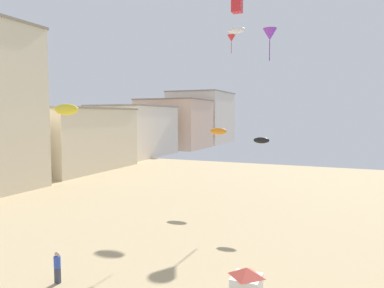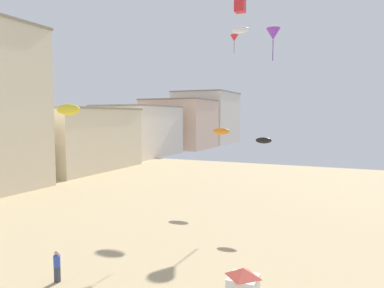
{
  "view_description": "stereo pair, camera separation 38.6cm",
  "coord_description": "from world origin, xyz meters",
  "px_view_note": "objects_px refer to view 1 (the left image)",
  "views": [
    {
      "loc": [
        14.08,
        -3.07,
        8.46
      ],
      "look_at": [
        5.84,
        16.43,
        6.81
      ],
      "focal_mm": 33.71,
      "sensor_mm": 36.0,
      "label": 1
    },
    {
      "loc": [
        14.44,
        -2.91,
        8.46
      ],
      "look_at": [
        5.84,
        16.43,
        6.81
      ],
      "focal_mm": 33.71,
      "sensor_mm": 36.0,
      "label": 2
    }
  ],
  "objects_px": {
    "kite_black_parafoil": "(261,140)",
    "kite_red_delta": "(231,38)",
    "kite_red_box": "(237,5)",
    "kite_orange_parafoil": "(218,131)",
    "lifeguard_stand": "(246,285)",
    "kite_yellow_parafoil": "(66,109)",
    "kite_flyer": "(57,266)",
    "kite_purple_delta": "(270,34)",
    "kite_white_parafoil": "(237,30)"
  },
  "relations": [
    {
      "from": "kite_black_parafoil",
      "to": "kite_red_delta",
      "type": "relative_size",
      "value": 0.74
    },
    {
      "from": "kite_black_parafoil",
      "to": "kite_red_box",
      "type": "bearing_deg",
      "value": 122.18
    },
    {
      "from": "kite_orange_parafoil",
      "to": "lifeguard_stand",
      "type": "bearing_deg",
      "value": -68.38
    },
    {
      "from": "kite_orange_parafoil",
      "to": "kite_yellow_parafoil",
      "type": "relative_size",
      "value": 0.85
    },
    {
      "from": "kite_yellow_parafoil",
      "to": "kite_red_delta",
      "type": "relative_size",
      "value": 1.14
    },
    {
      "from": "kite_flyer",
      "to": "kite_purple_delta",
      "type": "distance_m",
      "value": 30.79
    },
    {
      "from": "kite_white_parafoil",
      "to": "kite_red_delta",
      "type": "bearing_deg",
      "value": -77.65
    },
    {
      "from": "kite_purple_delta",
      "to": "kite_white_parafoil",
      "type": "distance_m",
      "value": 5.27
    },
    {
      "from": "kite_black_parafoil",
      "to": "lifeguard_stand",
      "type": "bearing_deg",
      "value": -79.75
    },
    {
      "from": "kite_flyer",
      "to": "kite_white_parafoil",
      "type": "distance_m",
      "value": 33.21
    },
    {
      "from": "kite_orange_parafoil",
      "to": "kite_yellow_parafoil",
      "type": "bearing_deg",
      "value": -113.19
    },
    {
      "from": "kite_black_parafoil",
      "to": "kite_red_delta",
      "type": "distance_m",
      "value": 11.31
    },
    {
      "from": "kite_orange_parafoil",
      "to": "kite_red_delta",
      "type": "xyz_separation_m",
      "value": [
        1.29,
        -0.03,
        9.04
      ]
    },
    {
      "from": "kite_flyer",
      "to": "kite_black_parafoil",
      "type": "relative_size",
      "value": 1.24
    },
    {
      "from": "kite_flyer",
      "to": "kite_yellow_parafoil",
      "type": "relative_size",
      "value": 0.81
    },
    {
      "from": "kite_yellow_parafoil",
      "to": "kite_red_box",
      "type": "distance_m",
      "value": 20.95
    },
    {
      "from": "kite_black_parafoil",
      "to": "kite_white_parafoil",
      "type": "height_order",
      "value": "kite_white_parafoil"
    },
    {
      "from": "kite_orange_parafoil",
      "to": "kite_purple_delta",
      "type": "height_order",
      "value": "kite_purple_delta"
    },
    {
      "from": "kite_flyer",
      "to": "lifeguard_stand",
      "type": "height_order",
      "value": "lifeguard_stand"
    },
    {
      "from": "kite_yellow_parafoil",
      "to": "kite_flyer",
      "type": "bearing_deg",
      "value": -52.61
    },
    {
      "from": "lifeguard_stand",
      "to": "kite_black_parafoil",
      "type": "xyz_separation_m",
      "value": [
        -2.95,
        16.28,
        4.6
      ]
    },
    {
      "from": "kite_yellow_parafoil",
      "to": "kite_red_box",
      "type": "xyz_separation_m",
      "value": [
        7.51,
        16.35,
        10.74
      ]
    },
    {
      "from": "kite_purple_delta",
      "to": "kite_red_delta",
      "type": "bearing_deg",
      "value": -118.92
    },
    {
      "from": "kite_red_box",
      "to": "kite_red_delta",
      "type": "bearing_deg",
      "value": -89.94
    },
    {
      "from": "kite_flyer",
      "to": "kite_orange_parafoil",
      "type": "xyz_separation_m",
      "value": [
        1.53,
        20.66,
        6.01
      ]
    },
    {
      "from": "kite_yellow_parafoil",
      "to": "kite_purple_delta",
      "type": "bearing_deg",
      "value": 62.21
    },
    {
      "from": "kite_black_parafoil",
      "to": "kite_white_parafoil",
      "type": "bearing_deg",
      "value": 115.19
    },
    {
      "from": "lifeguard_stand",
      "to": "kite_red_box",
      "type": "xyz_separation_m",
      "value": [
        -6.98,
        22.7,
        17.81
      ]
    },
    {
      "from": "kite_orange_parafoil",
      "to": "kite_black_parafoil",
      "type": "height_order",
      "value": "kite_orange_parafoil"
    },
    {
      "from": "lifeguard_stand",
      "to": "kite_black_parafoil",
      "type": "distance_m",
      "value": 17.17
    },
    {
      "from": "lifeguard_stand",
      "to": "kite_red_box",
      "type": "relative_size",
      "value": 1.64
    },
    {
      "from": "kite_red_delta",
      "to": "kite_white_parafoil",
      "type": "relative_size",
      "value": 0.88
    },
    {
      "from": "kite_orange_parafoil",
      "to": "kite_purple_delta",
      "type": "relative_size",
      "value": 0.51
    },
    {
      "from": "kite_flyer",
      "to": "kite_black_parafoil",
      "type": "height_order",
      "value": "kite_black_parafoil"
    },
    {
      "from": "lifeguard_stand",
      "to": "kite_black_parafoil",
      "type": "height_order",
      "value": "kite_black_parafoil"
    },
    {
      "from": "kite_flyer",
      "to": "kite_yellow_parafoil",
      "type": "xyz_separation_m",
      "value": [
        -4.69,
        6.14,
        7.99
      ]
    },
    {
      "from": "kite_orange_parafoil",
      "to": "kite_white_parafoil",
      "type": "height_order",
      "value": "kite_white_parafoil"
    },
    {
      "from": "kite_white_parafoil",
      "to": "kite_flyer",
      "type": "bearing_deg",
      "value": -92.38
    },
    {
      "from": "kite_black_parafoil",
      "to": "kite_red_delta",
      "type": "height_order",
      "value": "kite_red_delta"
    },
    {
      "from": "kite_orange_parafoil",
      "to": "kite_red_box",
      "type": "distance_m",
      "value": 12.92
    },
    {
      "from": "kite_black_parafoil",
      "to": "kite_red_delta",
      "type": "xyz_separation_m",
      "value": [
        -4.04,
        4.56,
        9.52
      ]
    },
    {
      "from": "kite_red_box",
      "to": "kite_white_parafoil",
      "type": "bearing_deg",
      "value": 106.19
    },
    {
      "from": "kite_purple_delta",
      "to": "kite_black_parafoil",
      "type": "relative_size",
      "value": 2.55
    },
    {
      "from": "kite_yellow_parafoil",
      "to": "kite_red_box",
      "type": "height_order",
      "value": "kite_red_box"
    },
    {
      "from": "kite_yellow_parafoil",
      "to": "lifeguard_stand",
      "type": "bearing_deg",
      "value": -23.65
    },
    {
      "from": "kite_flyer",
      "to": "kite_red_delta",
      "type": "relative_size",
      "value": 0.92
    },
    {
      "from": "kite_flyer",
      "to": "kite_red_delta",
      "type": "bearing_deg",
      "value": 178.83
    },
    {
      "from": "lifeguard_stand",
      "to": "kite_white_parafoil",
      "type": "distance_m",
      "value": 34.0
    },
    {
      "from": "lifeguard_stand",
      "to": "kite_red_delta",
      "type": "bearing_deg",
      "value": 89.86
    },
    {
      "from": "kite_purple_delta",
      "to": "kite_black_parafoil",
      "type": "distance_m",
      "value": 14.36
    }
  ]
}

